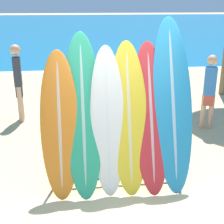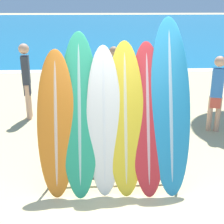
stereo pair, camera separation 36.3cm
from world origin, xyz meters
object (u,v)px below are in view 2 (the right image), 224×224
Objects in this scene: surfboard_slot_0 at (56,124)px; surfboard_slot_2 at (104,121)px; person_mid_beach at (82,93)px; person_far_left at (216,92)px; surfboard_slot_5 at (170,106)px; surfboard_slot_4 at (148,118)px; surfboard_rack at (115,157)px; surfboard_slot_3 at (125,118)px; surfboard_slot_1 at (79,114)px; person_near_water at (26,79)px; person_far_right at (114,78)px.

surfboard_slot_2 reaches higher than surfboard_slot_0.
person_mid_beach is (0.28, 2.05, -0.14)m from surfboard_slot_0.
person_far_left is at bearing 39.84° from surfboard_slot_2.
surfboard_slot_0 is at bearing -179.87° from surfboard_slot_2.
surfboard_slot_5 is at bearing 2.99° from surfboard_slot_0.
person_far_left is at bearing 48.19° from surfboard_slot_4.
surfboard_rack is 0.94× the size of surfboard_slot_4.
surfboard_slot_3 is at bearing 1.25° from surfboard_slot_0.
surfboard_slot_1 reaches higher than surfboard_slot_2.
surfboard_slot_1 is 2.01m from person_mid_beach.
person_far_left is (1.79, 2.01, -0.18)m from surfboard_slot_4.
surfboard_rack is at bearing -8.13° from surfboard_slot_1.
surfboard_rack is 0.63m from surfboard_slot_3.
surfboard_slot_4 is (0.65, 0.03, 0.02)m from surfboard_slot_2.
person_near_water reaches higher than person_far_left.
surfboard_slot_4 is 2.70m from person_far_left.
surfboard_slot_2 is 1.01m from surfboard_slot_5.
surfboard_rack is at bearing -174.27° from surfboard_slot_4.
surfboard_slot_0 is 0.70m from surfboard_slot_2.
surfboard_slot_5 is (1.34, 0.03, 0.10)m from surfboard_slot_1.
surfboard_slot_1 is at bearing 9.32° from surfboard_slot_0.
surfboard_slot_1 reaches higher than surfboard_slot_3.
surfboard_slot_1 is 0.67m from surfboard_slot_3.
surfboard_slot_5 reaches higher than person_far_left.
person_far_left is (3.14, 2.04, -0.13)m from surfboard_slot_0.
person_mid_beach is 2.86m from person_far_left.
surfboard_slot_1 is 3.44m from person_far_left.
surfboard_slot_3 is 2.94m from person_far_left.
surfboard_slot_0 is 0.95× the size of surfboard_slot_3.
person_far_right reaches higher than person_mid_beach.
person_near_water is at bearing -179.11° from person_far_right.
surfboard_rack is at bearing -6.82° from surfboard_slot_2.
person_mid_beach is (-1.07, 2.02, -0.18)m from surfboard_slot_4.
surfboard_slot_2 reaches higher than person_near_water.
person_mid_beach is at bearing -125.47° from person_far_right.
surfboard_slot_0 is 1.25× the size of person_far_left.
surfboard_rack is 1.19× the size of person_far_right.
surfboard_slot_1 is (-0.51, 0.07, 0.67)m from surfboard_rack.
surfboard_slot_5 is at bearing 68.93° from person_far_left.
surfboard_slot_1 is at bearing 171.30° from surfboard_slot_2.
person_mid_beach is at bearing 117.81° from surfboard_slot_4.
surfboard_slot_1 is 1.40× the size of person_far_left.
person_near_water is at bearing 132.74° from surfboard_slot_5.
surfboard_slot_2 is at bearing 55.52° from person_far_left.
person_near_water is (-1.77, 3.06, -0.08)m from surfboard_slot_2.
person_near_water reaches higher than surfboard_rack.
surfboard_slot_3 reaches higher than surfboard_slot_0.
surfboard_slot_2 is at bearing -8.70° from surfboard_slot_1.
person_far_left is at bearing 53.25° from surfboard_slot_5.
surfboard_slot_1 is at bearing 118.68° from person_mid_beach.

